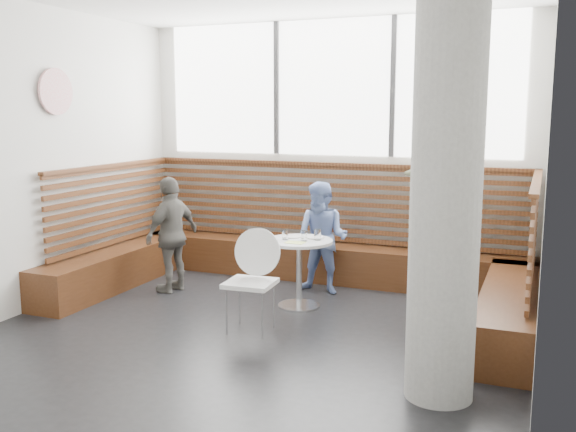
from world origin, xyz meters
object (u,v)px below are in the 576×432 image
at_px(child_back, 322,238).
at_px(cafe_table, 299,259).
at_px(adult_man, 435,237).
at_px(concrete_column, 446,182).
at_px(child_left, 172,235).
at_px(cafe_chair, 254,272).

bearing_deg(child_back, cafe_table, -90.86).
xyz_separation_m(adult_man, child_back, (-1.37, 0.57, -0.21)).
bearing_deg(child_back, concrete_column, -49.87).
bearing_deg(adult_man, concrete_column, 169.61).
distance_m(concrete_column, child_left, 3.87).
bearing_deg(concrete_column, adult_man, 100.89).
height_order(concrete_column, cafe_chair, concrete_column).
distance_m(child_back, child_left, 1.75).
xyz_separation_m(concrete_column, child_left, (-3.35, 1.70, -0.93)).
relative_size(cafe_chair, child_left, 0.72).
height_order(cafe_chair, child_left, child_left).
bearing_deg(child_left, cafe_table, 100.36).
distance_m(cafe_table, cafe_chair, 0.85).
relative_size(concrete_column, child_left, 2.37).
relative_size(concrete_column, cafe_table, 4.33).
xyz_separation_m(cafe_chair, child_left, (-1.45, 0.87, 0.10)).
distance_m(adult_man, child_left, 3.02).
relative_size(concrete_column, child_back, 2.47).
bearing_deg(concrete_column, cafe_chair, 156.25).
bearing_deg(cafe_table, child_left, 178.77).
bearing_deg(adult_man, child_left, 69.13).
bearing_deg(cafe_table, cafe_chair, -100.01).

